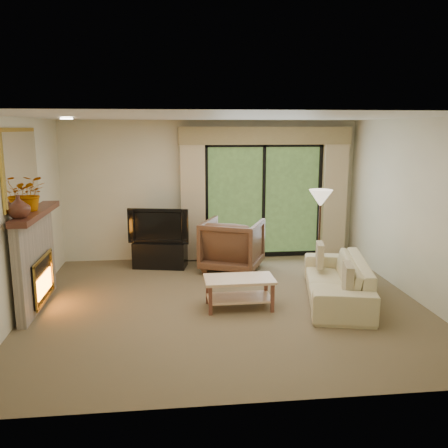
{
  "coord_description": "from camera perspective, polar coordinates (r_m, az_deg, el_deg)",
  "views": [
    {
      "loc": [
        -0.75,
        -6.34,
        2.45
      ],
      "look_at": [
        0.0,
        0.3,
        1.1
      ],
      "focal_mm": 38.0,
      "sensor_mm": 36.0,
      "label": 1
    }
  ],
  "objects": [
    {
      "name": "wall_right",
      "position": [
        7.34,
        22.16,
        1.55
      ],
      "size": [
        0.0,
        5.0,
        5.0
      ],
      "primitive_type": "plane",
      "rotation": [
        1.57,
        0.0,
        -1.57
      ],
      "color": "beige",
      "rests_on": "ground"
    },
    {
      "name": "mirror",
      "position": [
        6.85,
        -23.24,
        6.31
      ],
      "size": [
        0.07,
        1.45,
        1.02
      ],
      "primitive_type": null,
      "color": "gold",
      "rests_on": "wall_left"
    },
    {
      "name": "coffee_table",
      "position": [
        6.64,
        1.84,
        -8.27
      ],
      "size": [
        0.96,
        0.54,
        0.43
      ],
      "primitive_type": null,
      "rotation": [
        0.0,
        0.0,
        0.01
      ],
      "color": "#EEBD92",
      "rests_on": "floor"
    },
    {
      "name": "cornice",
      "position": [
        8.88,
        5.01,
        10.54
      ],
      "size": [
        3.2,
        0.24,
        0.32
      ],
      "primitive_type": "cube",
      "color": "#927D51",
      "rests_on": "wall_back"
    },
    {
      "name": "media_console",
      "position": [
        8.59,
        -7.68,
        -3.65
      ],
      "size": [
        0.99,
        0.6,
        0.46
      ],
      "primitive_type": "cube",
      "rotation": [
        0.0,
        0.0,
        -0.21
      ],
      "color": "black",
      "rests_on": "floor"
    },
    {
      "name": "curtain_left",
      "position": [
        8.78,
        -3.77,
        3.22
      ],
      "size": [
        0.45,
        0.18,
        2.35
      ],
      "primitive_type": "cube",
      "color": "tan",
      "rests_on": "floor"
    },
    {
      "name": "vase",
      "position": [
        6.32,
        -23.48,
        1.94
      ],
      "size": [
        0.33,
        0.33,
        0.29
      ],
      "primitive_type": "imported",
      "rotation": [
        0.0,
        0.0,
        0.23
      ],
      "color": "#4D261B",
      "rests_on": "fireplace"
    },
    {
      "name": "pillow_far",
      "position": [
        7.55,
        11.45,
        -3.66
      ],
      "size": [
        0.18,
        0.39,
        0.38
      ],
      "primitive_type": "cube",
      "rotation": [
        0.0,
        0.0,
        -0.23
      ],
      "color": "brown",
      "rests_on": "sofa"
    },
    {
      "name": "wall_front",
      "position": [
        4.08,
        4.42,
        -5.01
      ],
      "size": [
        5.0,
        0.0,
        5.0
      ],
      "primitive_type": "plane",
      "rotation": [
        -1.57,
        0.0,
        0.0
      ],
      "color": "beige",
      "rests_on": "ground"
    },
    {
      "name": "wall_left",
      "position": [
        6.75,
        -23.57,
        0.64
      ],
      "size": [
        0.0,
        5.0,
        5.0
      ],
      "primitive_type": "plane",
      "rotation": [
        1.57,
        0.0,
        1.57
      ],
      "color": "beige",
      "rests_on": "ground"
    },
    {
      "name": "armchair",
      "position": [
        8.29,
        1.01,
        -2.53
      ],
      "size": [
        1.28,
        1.3,
        0.9
      ],
      "primitive_type": "imported",
      "rotation": [
        0.0,
        0.0,
        2.73
      ],
      "color": "brown",
      "rests_on": "floor"
    },
    {
      "name": "floor_lamp",
      "position": [
        8.1,
        11.38,
        -1.07
      ],
      "size": [
        0.45,
        0.45,
        1.46
      ],
      "primitive_type": null,
      "rotation": [
        0.0,
        0.0,
        0.15
      ],
      "color": "beige",
      "rests_on": "floor"
    },
    {
      "name": "ceiling",
      "position": [
        6.39,
        0.31,
        12.76
      ],
      "size": [
        5.5,
        5.5,
        0.0
      ],
      "primitive_type": "plane",
      "rotation": [
        3.14,
        0.0,
        0.0
      ],
      "color": "silver",
      "rests_on": "ground"
    },
    {
      "name": "sliding_door",
      "position": [
        9.07,
        4.77,
        2.82
      ],
      "size": [
        2.26,
        0.1,
        2.16
      ],
      "primitive_type": null,
      "color": "black",
      "rests_on": "floor"
    },
    {
      "name": "sofa",
      "position": [
        7.09,
        13.4,
        -6.53
      ],
      "size": [
        1.26,
        2.21,
        0.61
      ],
      "primitive_type": "imported",
      "rotation": [
        0.0,
        0.0,
        -1.8
      ],
      "color": "beige",
      "rests_on": "floor"
    },
    {
      "name": "floor",
      "position": [
        6.84,
        0.29,
        -9.57
      ],
      "size": [
        5.5,
        5.5,
        0.0
      ],
      "primitive_type": "plane",
      "color": "brown",
      "rests_on": "ground"
    },
    {
      "name": "pillow_near",
      "position": [
        6.47,
        14.68,
        -6.36
      ],
      "size": [
        0.19,
        0.4,
        0.39
      ],
      "primitive_type": "cube",
      "rotation": [
        0.0,
        0.0,
        -0.23
      ],
      "color": "brown",
      "rests_on": "sofa"
    },
    {
      "name": "wall_back",
      "position": [
        8.95,
        -1.58,
        4.04
      ],
      "size": [
        5.0,
        0.0,
        5.0
      ],
      "primitive_type": "plane",
      "rotation": [
        1.57,
        0.0,
        0.0
      ],
      "color": "beige",
      "rests_on": "ground"
    },
    {
      "name": "fireplace",
      "position": [
        7.04,
        -21.76,
        -3.95
      ],
      "size": [
        0.24,
        1.7,
        1.37
      ],
      "primitive_type": null,
      "color": "gray",
      "rests_on": "floor"
    },
    {
      "name": "curtain_right",
      "position": [
        9.31,
        13.11,
        3.41
      ],
      "size": [
        0.45,
        0.18,
        2.35
      ],
      "primitive_type": "cube",
      "color": "tan",
      "rests_on": "floor"
    },
    {
      "name": "branches",
      "position": [
        6.81,
        -22.28,
        3.44
      ],
      "size": [
        0.45,
        0.4,
        0.47
      ],
      "primitive_type": "imported",
      "rotation": [
        0.0,
        0.0,
        0.09
      ],
      "color": "#A95702",
      "rests_on": "fireplace"
    },
    {
      "name": "tv",
      "position": [
        8.47,
        -7.77,
        -0.11
      ],
      "size": [
        1.08,
        0.36,
        0.62
      ],
      "primitive_type": "imported",
      "rotation": [
        0.0,
        0.0,
        -0.21
      ],
      "color": "black",
      "rests_on": "media_console"
    }
  ]
}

